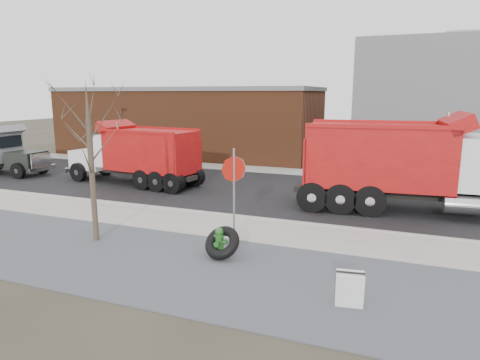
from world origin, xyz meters
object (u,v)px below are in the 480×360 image
at_px(fire_hydrant, 219,243).
at_px(sandwich_board, 350,290).
at_px(dump_truck_red_a, 413,163).
at_px(truck_tire, 222,243).
at_px(dump_truck_red_b, 137,153).
at_px(stop_sign, 234,180).

distance_m(fire_hydrant, sandwich_board, 4.43).
distance_m(fire_hydrant, dump_truck_red_a, 9.18).
bearing_deg(truck_tire, sandwich_board, -24.35).
bearing_deg(fire_hydrant, dump_truck_red_b, 136.81).
relative_size(sandwich_board, dump_truck_red_a, 0.08).
xyz_separation_m(stop_sign, dump_truck_red_a, (5.35, 6.01, -0.04)).
xyz_separation_m(fire_hydrant, sandwich_board, (4.01, -1.87, 0.05)).
bearing_deg(dump_truck_red_b, dump_truck_red_a, -175.61).
height_order(truck_tire, stop_sign, stop_sign).
distance_m(fire_hydrant, dump_truck_red_b, 11.49).
distance_m(truck_tire, dump_truck_red_a, 9.18).
xyz_separation_m(fire_hydrant, dump_truck_red_b, (-8.24, 7.91, 1.28)).
relative_size(fire_hydrant, truck_tire, 0.74).
relative_size(truck_tire, sandwich_board, 1.42).
distance_m(stop_sign, dump_truck_red_b, 10.53).
bearing_deg(fire_hydrant, dump_truck_red_a, 54.69).
xyz_separation_m(dump_truck_red_a, dump_truck_red_b, (-13.54, 0.59, -0.35)).
bearing_deg(stop_sign, dump_truck_red_b, 118.43).
relative_size(truck_tire, dump_truck_red_a, 0.12).
distance_m(fire_hydrant, stop_sign, 2.12).
relative_size(fire_hydrant, dump_truck_red_b, 0.11).
height_order(fire_hydrant, dump_truck_red_a, dump_truck_red_a).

